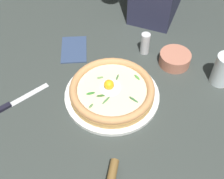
% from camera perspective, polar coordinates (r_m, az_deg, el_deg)
% --- Properties ---
extents(ground_plane, '(2.40, 2.40, 0.03)m').
position_cam_1_polar(ground_plane, '(0.96, -1.46, 0.64)').
color(ground_plane, '#353C38').
rests_on(ground_plane, ground).
extents(pizza_plate, '(0.29, 0.29, 0.01)m').
position_cam_1_polar(pizza_plate, '(0.91, 0.00, -1.07)').
color(pizza_plate, white).
rests_on(pizza_plate, ground).
extents(pizza, '(0.26, 0.26, 0.05)m').
position_cam_1_polar(pizza, '(0.89, -0.01, -0.06)').
color(pizza, tan).
rests_on(pizza, pizza_plate).
extents(side_bowl, '(0.11, 0.11, 0.04)m').
position_cam_1_polar(side_bowl, '(1.02, 12.23, 5.90)').
color(side_bowl, '#BC725A').
rests_on(side_bowl, ground).
extents(table_knife, '(0.18, 0.15, 0.01)m').
position_cam_1_polar(table_knife, '(0.94, -19.80, -3.02)').
color(table_knife, silver).
rests_on(table_knife, ground).
extents(drinking_glass, '(0.06, 0.06, 0.11)m').
position_cam_1_polar(drinking_glass, '(0.99, 20.91, 3.34)').
color(drinking_glass, silver).
rests_on(drinking_glass, ground).
extents(folded_napkin, '(0.16, 0.13, 0.01)m').
position_cam_1_polar(folded_napkin, '(1.07, -7.49, 7.91)').
color(folded_napkin, navy).
rests_on(folded_napkin, ground).
extents(pepper_shaker, '(0.03, 0.03, 0.08)m').
position_cam_1_polar(pepper_shaker, '(1.03, 6.52, 8.98)').
color(pepper_shaker, silver).
rests_on(pepper_shaker, ground).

